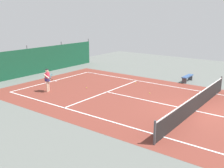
{
  "coord_description": "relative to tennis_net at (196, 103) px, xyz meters",
  "views": [
    {
      "loc": [
        -14.27,
        -4.65,
        5.37
      ],
      "look_at": [
        -0.72,
        5.41,
        0.9
      ],
      "focal_mm": 42.57,
      "sensor_mm": 36.0,
      "label": 1
    }
  ],
  "objects": [
    {
      "name": "tennis_player",
      "position": [
        -2.41,
        9.82,
        0.45
      ],
      "size": [
        0.56,
        0.83,
        1.64
      ],
      "rotation": [
        0.0,
        0.0,
        3.56
      ],
      "color": "beige",
      "rests_on": "ground"
    },
    {
      "name": "ground_plane",
      "position": [
        0.0,
        0.0,
        -0.51
      ],
      "size": [
        36.0,
        36.0,
        0.0
      ],
      "primitive_type": "plane",
      "color": "slate"
    },
    {
      "name": "back_fence",
      "position": [
        -0.0,
        15.69,
        0.16
      ],
      "size": [
        16.3,
        0.98,
        2.7
      ],
      "color": "#14472D",
      "rests_on": "ground"
    },
    {
      "name": "parked_car",
      "position": [
        0.43,
        18.54,
        0.33
      ],
      "size": [
        2.15,
        4.27,
        1.68
      ],
      "rotation": [
        0.0,
        0.0,
        3.18
      ],
      "color": "navy",
      "rests_on": "ground"
    },
    {
      "name": "tennis_net",
      "position": [
        0.0,
        0.0,
        0.0
      ],
      "size": [
        10.12,
        0.1,
        1.1
      ],
      "color": "black",
      "rests_on": "ground"
    },
    {
      "name": "courtside_bench",
      "position": [
        6.31,
        2.96,
        -0.14
      ],
      "size": [
        1.6,
        0.4,
        0.49
      ],
      "color": "#335184",
      "rests_on": "ground"
    },
    {
      "name": "court_surface",
      "position": [
        0.0,
        0.0,
        -0.51
      ],
      "size": [
        11.02,
        26.6,
        0.01
      ],
      "color": "brown",
      "rests_on": "ground"
    },
    {
      "name": "tennis_ball_midcourt",
      "position": [
        -0.09,
        8.24,
        -0.48
      ],
      "size": [
        0.07,
        0.07,
        0.07
      ],
      "primitive_type": "sphere",
      "color": "#CCDB33",
      "rests_on": "ground"
    },
    {
      "name": "tennis_ball_near_player",
      "position": [
        1.46,
        3.76,
        -0.48
      ],
      "size": [
        0.07,
        0.07,
        0.07
      ],
      "primitive_type": "sphere",
      "color": "#CCDB33",
      "rests_on": "ground"
    },
    {
      "name": "tennis_ball_by_sideline",
      "position": [
        3.31,
        6.04,
        -0.48
      ],
      "size": [
        0.07,
        0.07,
        0.07
      ],
      "primitive_type": "sphere",
      "color": "#CCDB33",
      "rests_on": "ground"
    }
  ]
}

